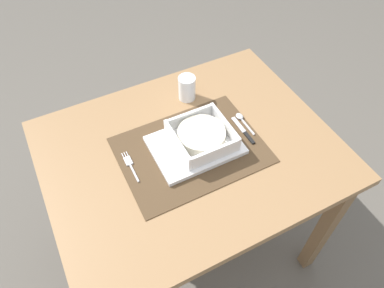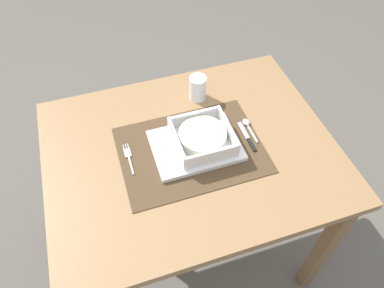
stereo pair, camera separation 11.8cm
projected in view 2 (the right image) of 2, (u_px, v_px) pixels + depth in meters
name	position (u px, v px, depth m)	size (l,w,h in m)	color
ground_plane	(191.00, 241.00, 1.77)	(6.00, 6.00, 0.00)	#59544C
dining_table	(191.00, 167.00, 1.29)	(0.96, 0.76, 0.72)	#936D47
placemat	(192.00, 149.00, 1.21)	(0.47, 0.35, 0.00)	#4C3823
serving_plate	(196.00, 146.00, 1.20)	(0.29, 0.21, 0.02)	white
porridge_bowl	(203.00, 138.00, 1.18)	(0.19, 0.19, 0.06)	white
fork	(129.00, 156.00, 1.18)	(0.02, 0.13, 0.00)	silver
spoon	(247.00, 124.00, 1.27)	(0.02, 0.11, 0.01)	silver
butter_knife	(248.00, 138.00, 1.23)	(0.01, 0.14, 0.01)	black
drinking_glass	(198.00, 89.00, 1.34)	(0.06, 0.06, 0.09)	white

